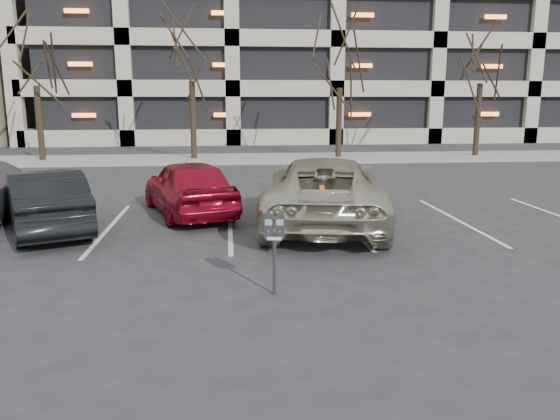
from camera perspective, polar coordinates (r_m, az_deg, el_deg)
ground at (r=10.86m, az=2.27°, el=-4.23°), size 140.00×140.00×0.00m
sidewalk at (r=26.54m, az=-2.44°, el=5.39°), size 80.00×4.00×0.12m
stall_lines at (r=12.99m, az=-5.25°, el=-1.58°), size 16.90×5.20×0.00m
parking_garage at (r=46.61m, az=11.92°, el=19.23°), size 52.00×20.00×19.00m
tree_a at (r=27.82m, az=-24.48°, el=16.12°), size 3.41×3.41×7.75m
tree_b at (r=26.56m, az=-9.37°, el=18.07°), size 3.65×3.65×8.29m
tree_c at (r=27.01m, az=6.35°, el=16.96°), size 3.34×3.34×7.59m
tree_d at (r=29.27m, az=20.50°, el=16.62°), size 3.56×3.56×8.09m
parking_meter at (r=8.24m, az=-0.58°, el=-2.51°), size 0.33×0.16×1.25m
suv_silver at (r=12.89m, az=4.66°, el=1.96°), size 3.61×6.17×1.62m
car_red at (r=14.18m, az=-9.49°, el=2.40°), size 2.93×4.58×1.45m
car_dark at (r=13.31m, az=-23.24°, el=0.88°), size 3.01×4.49×1.40m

